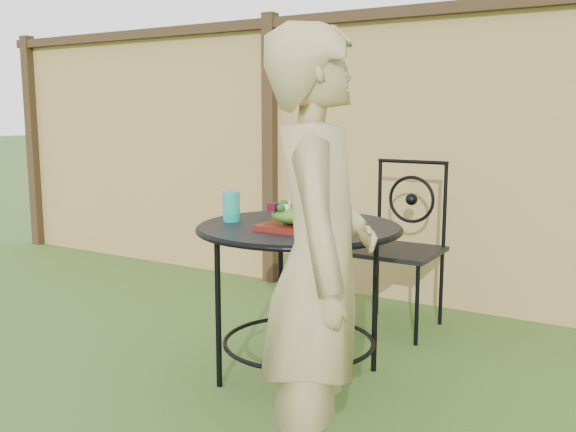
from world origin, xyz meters
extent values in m
cube|color=tan|center=(0.00, 2.20, 0.90)|extent=(8.00, 0.05, 1.80)
cube|color=black|center=(0.00, 2.15, 1.83)|extent=(8.00, 0.07, 0.07)
cube|color=black|center=(-3.90, 2.15, 0.95)|extent=(0.09, 0.09, 1.90)
cube|color=black|center=(-1.30, 2.15, 0.95)|extent=(0.09, 0.09, 1.90)
cylinder|color=black|center=(-0.24, 0.75, 0.71)|extent=(0.90, 0.90, 0.02)
torus|color=black|center=(-0.24, 0.75, 0.71)|extent=(0.92, 0.92, 0.02)
torus|color=black|center=(-0.24, 0.75, 0.18)|extent=(0.70, 0.70, 0.02)
cylinder|color=black|center=(0.02, 1.01, 0.35)|extent=(0.03, 0.03, 0.71)
cylinder|color=black|center=(-0.50, 1.01, 0.35)|extent=(0.03, 0.03, 0.71)
cylinder|color=black|center=(-0.50, 0.49, 0.35)|extent=(0.03, 0.03, 0.71)
cylinder|color=black|center=(0.02, 0.49, 0.35)|extent=(0.03, 0.03, 0.71)
cube|color=black|center=(-0.13, 1.64, 0.45)|extent=(0.46, 0.46, 0.03)
cylinder|color=black|center=(-0.13, 1.85, 0.94)|extent=(0.42, 0.02, 0.02)
torus|color=black|center=(-0.13, 1.85, 0.72)|extent=(0.28, 0.02, 0.28)
cylinder|color=black|center=(-0.33, 1.44, 0.22)|extent=(0.02, 0.02, 0.44)
cylinder|color=black|center=(0.07, 1.44, 0.22)|extent=(0.02, 0.02, 0.44)
cylinder|color=black|center=(-0.33, 1.84, 0.22)|extent=(0.02, 0.02, 0.44)
cylinder|color=black|center=(0.07, 1.84, 0.22)|extent=(0.02, 0.02, 0.44)
cylinder|color=black|center=(-0.33, 1.85, 0.70)|extent=(0.02, 0.02, 0.50)
cylinder|color=black|center=(0.07, 1.85, 0.70)|extent=(0.02, 0.02, 0.50)
imported|color=#A08D5B|center=(0.25, 0.03, 0.74)|extent=(0.56, 0.64, 1.49)
cube|color=#4F0B0E|center=(-0.20, 0.65, 0.74)|extent=(0.27, 0.27, 0.02)
ellipsoid|color=#235614|center=(-0.20, 0.65, 0.79)|extent=(0.21, 0.21, 0.08)
cylinder|color=silver|center=(-0.19, 0.65, 0.92)|extent=(0.01, 0.01, 0.18)
cylinder|color=#0EA798|center=(-0.56, 0.67, 0.79)|extent=(0.08, 0.08, 0.14)
camera|label=1|loc=(1.18, -1.69, 1.22)|focal=40.00mm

